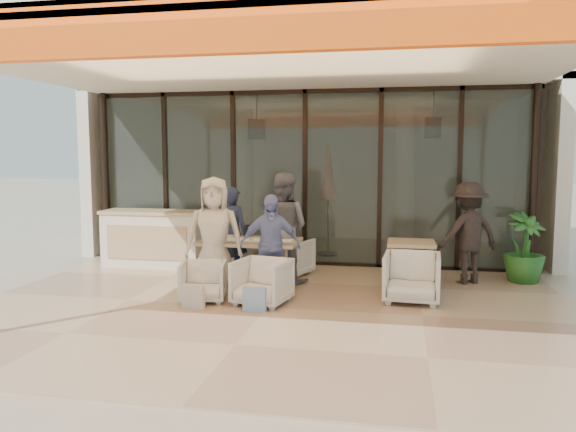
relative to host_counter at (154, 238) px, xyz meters
name	(u,v)px	position (x,y,z in m)	size (l,w,h in m)	color
ground	(268,309)	(2.65, -2.30, -0.53)	(70.00, 70.00, 0.00)	#C6B293
terrace_floor	(267,309)	(2.65, -2.30, -0.53)	(8.00, 6.00, 0.01)	tan
terrace_structure	(261,55)	(2.65, -2.56, 2.72)	(8.00, 6.00, 3.40)	silver
glass_storefront	(305,179)	(2.65, 0.70, 1.07)	(8.08, 0.10, 3.20)	#9EADA3
interior_block	(323,146)	(2.66, 3.02, 1.70)	(9.05, 3.62, 3.52)	silver
host_counter	(154,238)	(0.00, 0.00, 0.00)	(1.85, 0.65, 1.04)	silver
dining_table	(250,243)	(2.11, -1.16, 0.16)	(1.50, 0.90, 0.93)	tan
chair_far_left	(241,254)	(1.69, -0.21, -0.19)	(0.66, 0.61, 0.67)	white
chair_far_right	(289,255)	(2.53, -0.21, -0.18)	(0.69, 0.64, 0.71)	white
chair_near_left	(203,280)	(1.69, -2.11, -0.22)	(0.61, 0.57, 0.63)	white
chair_near_right	(262,280)	(2.53, -2.11, -0.18)	(0.68, 0.64, 0.70)	white
diner_navy	(232,234)	(1.69, -0.71, 0.23)	(0.56, 0.37, 1.53)	#1A1F39
diner_grey	(283,228)	(2.53, -0.71, 0.35)	(0.86, 0.67, 1.76)	#5B5B60
diner_cream	(214,236)	(1.69, -1.61, 0.33)	(0.84, 0.55, 1.72)	beige
diner_periwinkle	(270,246)	(2.53, -1.61, 0.21)	(0.87, 0.36, 1.48)	#7682C6
tote_bag_cream	(193,297)	(1.69, -2.51, -0.36)	(0.30, 0.10, 0.34)	silver
tote_bag_blue	(255,300)	(2.53, -2.51, -0.36)	(0.30, 0.10, 0.34)	#99BFD8
side_table	(411,248)	(4.53, -0.85, 0.11)	(0.70, 0.70, 0.74)	tan
side_chair	(412,275)	(4.53, -1.60, -0.14)	(0.75, 0.70, 0.77)	white
standing_woman	(468,234)	(5.41, -0.29, 0.28)	(1.05, 0.60, 1.62)	black
potted_palm	(524,248)	(6.30, -0.04, 0.04)	(0.64, 0.64, 1.14)	#1E5919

